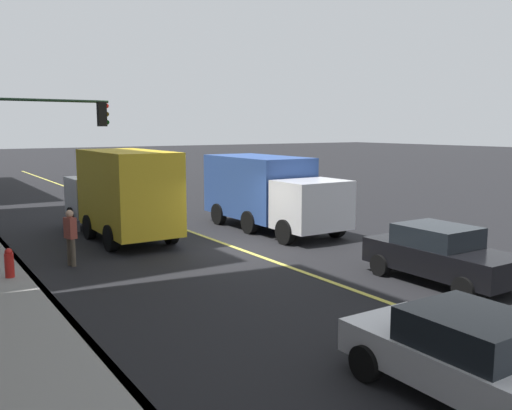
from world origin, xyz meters
TOP-DOWN VIEW (x-y plane):
  - ground at (0.00, 0.00)m, footprint 200.00×200.00m
  - curb_edge at (0.00, 6.70)m, footprint 80.00×0.16m
  - lane_stripe_center at (0.00, 0.00)m, footprint 80.00×0.16m
  - car_black at (-6.37, -2.44)m, footprint 4.12×1.91m
  - car_white at (-10.78, 2.45)m, footprint 3.90×1.88m
  - truck_blue at (2.48, -2.94)m, footprint 7.05×2.64m
  - truck_yellow at (3.92, 2.68)m, footprint 7.06×2.45m
  - pedestrian_with_backpack at (0.75, 5.35)m, footprint 0.44×0.43m
  - traffic_light_mast at (4.53, 5.35)m, footprint 0.28×4.26m
  - fire_hydrant at (-0.19, 7.22)m, footprint 0.24×0.24m

SIDE VIEW (x-z plane):
  - ground at x=0.00m, z-range 0.00..0.00m
  - lane_stripe_center at x=0.00m, z-range 0.00..0.01m
  - curb_edge at x=0.00m, z-range 0.00..0.15m
  - fire_hydrant at x=-0.19m, z-range 0.00..0.94m
  - car_white at x=-10.78m, z-range 0.01..1.40m
  - car_black at x=-6.37m, z-range 0.01..1.53m
  - pedestrian_with_backpack at x=0.75m, z-range 0.14..1.84m
  - truck_blue at x=2.48m, z-range 0.11..3.04m
  - truck_yellow at x=3.92m, z-range 0.07..3.36m
  - traffic_light_mast at x=4.53m, z-range 1.02..6.37m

